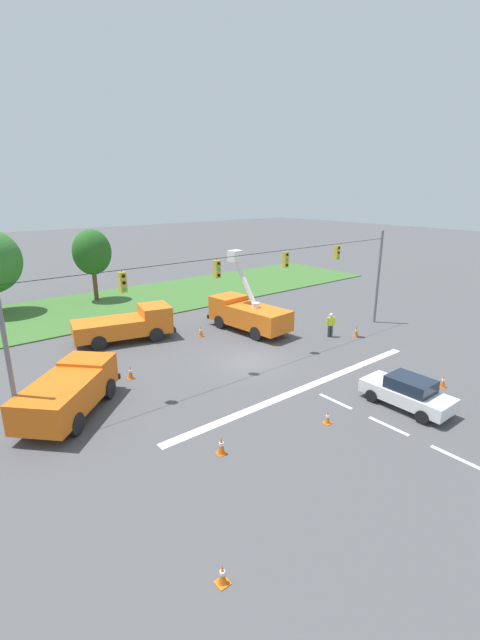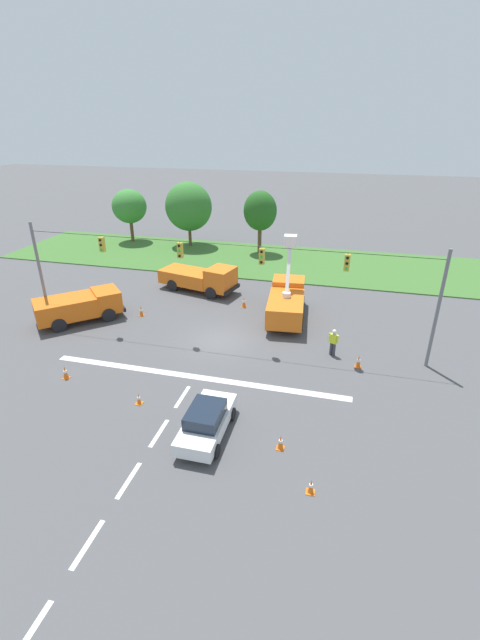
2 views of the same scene
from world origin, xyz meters
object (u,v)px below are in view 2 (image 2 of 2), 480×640
Objects in this scene: utility_truck_support_near at (79,306)px; traffic_cone_mid_right at (141,311)px; sedan_white at (206,421)px; traffic_cone_near_bucket at (281,442)px; tree_west at (189,207)px; utility_truck_support_far at (201,278)px; tree_far_west at (129,206)px; traffic_cone_lane_edge_a at (65,372)px; traffic_cone_mid_left at (139,399)px; traffic_cone_lane_edge_b at (359,361)px; road_worker at (333,341)px; utility_truck_bucket_lift at (287,300)px; tree_centre at (260,211)px; traffic_cone_foreground_right at (244,302)px; traffic_cone_foreground_left at (311,487)px.

utility_truck_support_near is 4.37m from traffic_cone_mid_right.
sedan_white is 5.99× the size of traffic_cone_near_bucket.
tree_west is 14.78m from utility_truck_support_far.
traffic_cone_mid_right is (10.60, -19.26, -3.78)m from tree_far_west.
traffic_cone_mid_left is at bearing -12.62° from traffic_cone_lane_edge_a.
traffic_cone_mid_right is 0.99× the size of traffic_cone_lane_edge_b.
road_worker reaches higher than traffic_cone_lane_edge_a.
road_worker is 2.28× the size of traffic_cone_mid_right.
road_worker is at bearing 79.19° from traffic_cone_near_bucket.
utility_truck_support_far reaches higher than traffic_cone_mid_right.
sedan_white is (6.32, -17.48, -0.37)m from utility_truck_support_far.
utility_truck_bucket_lift is 1.60× the size of sedan_white.
tree_centre is (15.74, -0.97, 0.41)m from tree_far_west.
traffic_cone_foreground_right is at bearing 109.85° from traffic_cone_near_bucket.
traffic_cone_foreground_left is at bearing -54.10° from traffic_cone_near_bucket.
traffic_cone_mid_left is at bearing -99.42° from traffic_cone_foreground_right.
tree_centre is 9.32× the size of traffic_cone_near_bucket.
traffic_cone_mid_right is (-10.57, -2.43, -0.98)m from utility_truck_bucket_lift.
road_worker is (11.56, -8.42, -0.16)m from utility_truck_support_far.
utility_truck_support_far is 4.03× the size of road_worker.
tree_west is 11.10× the size of traffic_cone_foreground_left.
road_worker is 2.02m from traffic_cone_lane_edge_b.
traffic_cone_near_bucket is 0.90× the size of traffic_cone_lane_edge_a.
traffic_cone_lane_edge_b is at bearing -63.89° from tree_centre.
utility_truck_support_far is 16.24m from traffic_cone_mid_left.
traffic_cone_foreground_left is at bearing -67.86° from traffic_cone_foreground_right.
utility_truck_support_far reaches higher than road_worker.
traffic_cone_mid_left is at bearing -114.64° from utility_truck_bucket_lift.
traffic_cone_near_bucket is (23.10, -30.80, -3.81)m from tree_far_west.
road_worker reaches higher than traffic_cone_near_bucket.
tree_far_west is at bearing 135.05° from utility_truck_support_far.
traffic_cone_mid_right is at bearing 115.61° from traffic_cone_mid_left.
traffic_cone_mid_right is (-14.24, 2.42, -0.62)m from road_worker.
utility_truck_support_near reaches higher than traffic_cone_lane_edge_a.
road_worker reaches higher than traffic_cone_lane_edge_b.
tree_far_west is 3.45× the size of road_worker.
traffic_cone_mid_right is (-9.01, 11.48, -0.40)m from sedan_white.
utility_truck_support_far is 16.24m from traffic_cone_lane_edge_b.
road_worker is (18.12, -0.55, -0.18)m from utility_truck_support_near.
sedan_white reaches higher than traffic_cone_mid_left.
road_worker is 12.16m from traffic_cone_mid_left.
utility_truck_bucket_lift is at bearing 131.53° from traffic_cone_lane_edge_b.
traffic_cone_lane_edge_a is (-9.30, 2.55, -0.39)m from sedan_white.
traffic_cone_lane_edge_b reaches higher than traffic_cone_foreground_left.
tree_west reaches higher than traffic_cone_lane_edge_b.
traffic_cone_near_bucket is (1.94, -13.98, -1.01)m from utility_truck_bucket_lift.
road_worker is at bearing 24.11° from traffic_cone_lane_edge_a.
traffic_cone_mid_left is at bearing -140.89° from road_worker.
utility_truck_bucket_lift is at bearing 102.26° from traffic_cone_foreground_left.
tree_centre is at bearing 74.30° from traffic_cone_mid_right.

